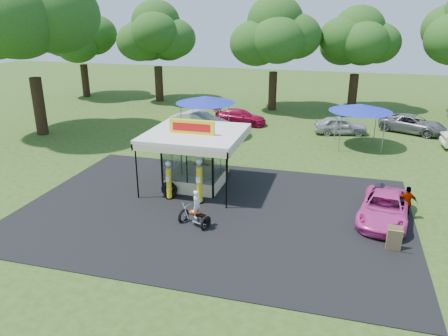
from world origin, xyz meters
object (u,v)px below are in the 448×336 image
at_px(tent_west, 205,100).
at_px(bg_car_d, 412,124).
at_px(bg_car_c, 340,125).
at_px(gas_station_kiosk, 196,158).
at_px(tent_east, 361,108).
at_px(pink_sedan, 385,208).
at_px(spectator_east_b, 407,202).
at_px(spectator_east_a, 378,195).
at_px(a_frame_sign, 394,240).
at_px(motorcycle, 196,212).
at_px(gas_pump_right, 199,182).
at_px(gas_pump_left, 169,181).
at_px(bg_car_a, 199,121).
at_px(bg_car_b, 240,117).
at_px(kiosk_car, 207,167).

bearing_deg(tent_west, bg_car_d, 19.37).
bearing_deg(bg_car_c, gas_station_kiosk, 138.70).
height_order(bg_car_c, tent_east, tent_east).
xyz_separation_m(pink_sedan, spectator_east_b, (1.09, 0.64, 0.16)).
relative_size(gas_station_kiosk, tent_east, 1.14).
height_order(pink_sedan, bg_car_d, bg_car_d).
bearing_deg(spectator_east_a, pink_sedan, 100.86).
height_order(a_frame_sign, bg_car_d, bg_car_d).
distance_m(spectator_east_a, bg_car_d, 17.28).
bearing_deg(tent_east, pink_sedan, -84.80).
distance_m(motorcycle, tent_east, 17.81).
height_order(gas_pump_right, pink_sedan, gas_pump_right).
bearing_deg(spectator_east_a, tent_west, -40.07).
xyz_separation_m(gas_pump_left, bg_car_a, (-3.04, 14.28, -0.24)).
relative_size(pink_sedan, bg_car_a, 0.98).
relative_size(gas_pump_left, spectator_east_a, 1.45).
height_order(pink_sedan, spectator_east_a, spectator_east_a).
relative_size(spectator_east_b, bg_car_c, 0.39).
bearing_deg(bg_car_b, bg_car_c, -89.86).
relative_size(spectator_east_b, tent_west, 0.35).
distance_m(a_frame_sign, bg_car_a, 22.31).
bearing_deg(gas_station_kiosk, tent_east, 49.93).
bearing_deg(motorcycle, gas_pump_right, 124.02).
distance_m(motorcycle, bg_car_b, 20.29).
xyz_separation_m(bg_car_c, tent_east, (1.37, -3.26, 2.24)).
relative_size(gas_pump_left, spectator_east_b, 1.32).
height_order(gas_pump_right, tent_east, tent_east).
bearing_deg(bg_car_d, motorcycle, 174.02).
height_order(gas_station_kiosk, spectator_east_b, gas_station_kiosk).
bearing_deg(bg_car_c, a_frame_sign, 175.90).
height_order(spectator_east_a, tent_west, tent_west).
relative_size(gas_station_kiosk, spectator_east_a, 3.50).
height_order(gas_station_kiosk, tent_east, gas_station_kiosk).
xyz_separation_m(kiosk_car, spectator_east_a, (10.24, -2.65, 0.29)).
bearing_deg(gas_pump_left, spectator_east_a, 8.89).
relative_size(motorcycle, bg_car_b, 0.41).
bearing_deg(bg_car_d, pink_sedan, -166.66).
xyz_separation_m(bg_car_b, bg_car_c, (8.91, -0.93, 0.05)).
bearing_deg(a_frame_sign, kiosk_car, 149.16).
distance_m(spectator_east_a, bg_car_c, 14.96).
xyz_separation_m(gas_station_kiosk, motorcycle, (1.66, -4.85, -1.03)).
relative_size(gas_pump_right, bg_car_b, 0.54).
height_order(gas_pump_right, kiosk_car, gas_pump_right).
relative_size(a_frame_sign, kiosk_car, 0.40).
bearing_deg(kiosk_car, gas_pump_left, 169.23).
relative_size(motorcycle, spectator_east_b, 1.15).
distance_m(gas_pump_right, bg_car_c, 18.00).
bearing_deg(tent_east, bg_car_d, 49.60).
distance_m(gas_station_kiosk, spectator_east_b, 11.68).
xyz_separation_m(gas_pump_right, bg_car_b, (-1.92, 17.51, -0.55)).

